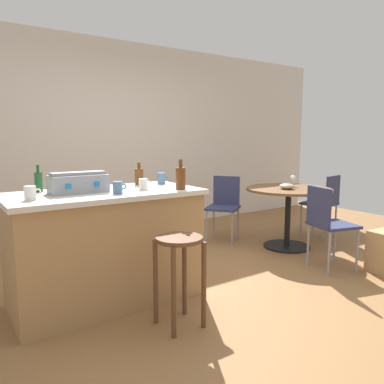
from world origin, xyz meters
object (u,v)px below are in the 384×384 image
folding_chair_far (324,201)px  toolbox (78,183)px  dining_table (288,202)px  bottle_2 (181,178)px  folding_chair_near (328,221)px  folding_chair_left (224,203)px  cup_0 (118,188)px  cup_1 (143,184)px  kitchen_island (106,246)px  bottle_1 (39,182)px  wine_glass (293,178)px  wooden_stool (179,261)px  cup_2 (161,178)px  cup_3 (30,193)px  serving_bowl (287,186)px  bottle_0 (139,176)px

folding_chair_far → toolbox: 3.49m
dining_table → bottle_2: (-1.87, -0.47, 0.45)m
folding_chair_near → folding_chair_left: (-0.15, 1.50, -0.02)m
folding_chair_near → cup_0: bearing=169.8°
dining_table → cup_1: bearing=-171.9°
kitchen_island → dining_table: size_ratio=1.50×
bottle_1 → wine_glass: 3.04m
wooden_stool → wine_glass: 2.54m
cup_0 → folding_chair_left: bearing=29.5°
dining_table → cup_2: size_ratio=9.41×
bottle_2 → cup_3: bottle_2 is taller
cup_0 → dining_table: bearing=9.6°
cup_1 → wine_glass: size_ratio=0.76×
folding_chair_left → cup_0: cup_0 is taller
kitchen_island → toolbox: size_ratio=3.53×
toolbox → cup_2: 0.83m
kitchen_island → bottle_1: (-0.45, 0.26, 0.55)m
serving_bowl → cup_2: bearing=179.8°
folding_chair_left → cup_1: size_ratio=7.76×
bottle_1 → cup_3: (-0.14, -0.38, -0.03)m
cup_2 → cup_3: bearing=-166.7°
toolbox → bottle_1: size_ratio=2.02×
folding_chair_near → wine_glass: (0.44, 0.85, 0.34)m
toolbox → cup_1: bearing=-14.3°
cup_1 → folding_chair_near: bearing=-14.7°
cup_2 → serving_bowl: cup_2 is taller
cup_0 → cup_2: bearing=31.1°
cup_3 → cup_0: bearing=-6.3°
folding_chair_left → bottle_2: 1.93m
bottle_2 → bottle_0: bearing=107.2°
folding_chair_left → folding_chair_far: bearing=-27.4°
toolbox → cup_0: bearing=-44.7°
kitchen_island → serving_bowl: (2.35, 0.16, 0.32)m
folding_chair_far → cup_2: cup_2 is taller
wooden_stool → bottle_2: bottle_2 is taller
cup_3 → wooden_stool: bearing=-34.3°
folding_chair_left → wine_glass: wine_glass is taller
bottle_0 → wooden_stool: bearing=-99.5°
wooden_stool → folding_chair_left: bearing=43.2°
wooden_stool → serving_bowl: (2.08, 0.87, 0.30)m
toolbox → bottle_2: size_ratio=1.73×
cup_3 → wine_glass: size_ratio=0.80×
cup_0 → wooden_stool: bearing=-65.6°
folding_chair_far → cup_1: size_ratio=7.85×
cup_0 → serving_bowl: bearing=8.6°
bottle_1 → serving_bowl: bearing=-2.0°
cup_2 → dining_table: bearing=1.6°
cup_3 → wine_glass: bearing=7.1°
cup_2 → serving_bowl: bearing=-0.2°
cup_1 → cup_3: size_ratio=0.95×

